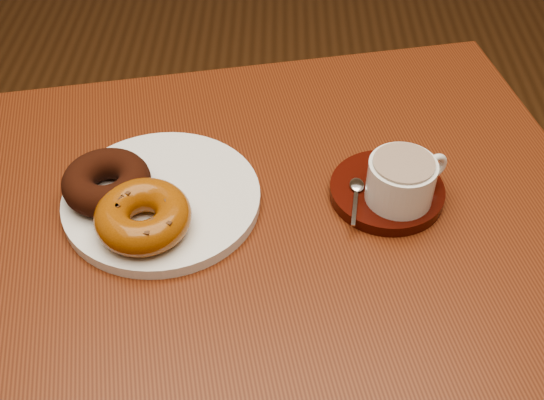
{
  "coord_description": "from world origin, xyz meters",
  "views": [
    {
      "loc": [
        0.09,
        -0.75,
        1.46
      ],
      "look_at": [
        0.08,
        -0.13,
        0.85
      ],
      "focal_mm": 45.0,
      "sensor_mm": 36.0,
      "label": 1
    }
  ],
  "objects_px": {
    "saucer": "(387,191)",
    "coffee_cup": "(402,180)",
    "donut_plate": "(162,199)",
    "cafe_table": "(258,276)"
  },
  "relations": [
    {
      "from": "saucer",
      "to": "donut_plate",
      "type": "bearing_deg",
      "value": -176.58
    },
    {
      "from": "cafe_table",
      "to": "donut_plate",
      "type": "relative_size",
      "value": 3.91
    },
    {
      "from": "saucer",
      "to": "cafe_table",
      "type": "bearing_deg",
      "value": -169.96
    },
    {
      "from": "saucer",
      "to": "coffee_cup",
      "type": "height_order",
      "value": "coffee_cup"
    },
    {
      "from": "cafe_table",
      "to": "saucer",
      "type": "distance_m",
      "value": 0.22
    },
    {
      "from": "donut_plate",
      "to": "coffee_cup",
      "type": "xyz_separation_m",
      "value": [
        0.31,
        -0.0,
        0.04
      ]
    },
    {
      "from": "cafe_table",
      "to": "donut_plate",
      "type": "bearing_deg",
      "value": 162.32
    },
    {
      "from": "donut_plate",
      "to": "coffee_cup",
      "type": "relative_size",
      "value": 2.38
    },
    {
      "from": "cafe_table",
      "to": "donut_plate",
      "type": "height_order",
      "value": "donut_plate"
    },
    {
      "from": "saucer",
      "to": "coffee_cup",
      "type": "xyz_separation_m",
      "value": [
        0.01,
        -0.02,
        0.04
      ]
    }
  ]
}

